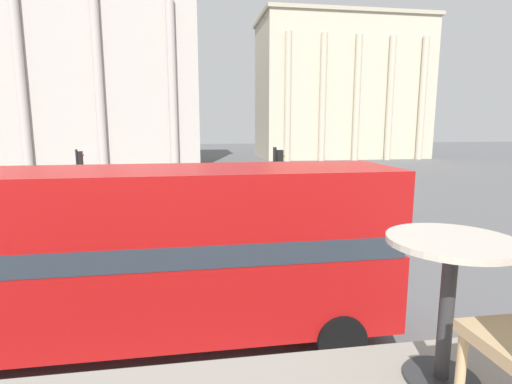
% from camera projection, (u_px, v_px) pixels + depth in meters
% --- Properties ---
extents(double_decker_bus, '(11.41, 2.67, 3.98)m').
position_uv_depth(double_decker_bus, '(129.00, 252.00, 8.42)').
color(double_decker_bus, black).
rests_on(double_decker_bus, ground_plane).
extents(cafe_dining_table, '(0.60, 0.60, 0.73)m').
position_uv_depth(cafe_dining_table, '(449.00, 278.00, 1.90)').
color(cafe_dining_table, '#2D2D30').
rests_on(cafe_dining_table, cafe_floor_slab).
extents(plaza_building_left, '(28.64, 12.37, 21.39)m').
position_uv_depth(plaza_building_left, '(76.00, 74.00, 46.27)').
color(plaza_building_left, '#BCB2A8').
rests_on(plaza_building_left, ground_plane).
extents(plaza_building_right, '(24.50, 13.09, 20.03)m').
position_uv_depth(plaza_building_right, '(340.00, 90.00, 59.53)').
color(plaza_building_right, beige).
rests_on(plaza_building_right, ground_plane).
extents(traffic_light_near, '(0.42, 0.24, 4.12)m').
position_uv_depth(traffic_light_near, '(276.00, 189.00, 13.88)').
color(traffic_light_near, black).
rests_on(traffic_light_near, ground_plane).
extents(traffic_light_mid, '(0.42, 0.24, 3.61)m').
position_uv_depth(traffic_light_mid, '(80.00, 173.00, 20.93)').
color(traffic_light_mid, black).
rests_on(traffic_light_mid, ground_plane).
extents(car_silver, '(4.20, 1.93, 1.35)m').
position_uv_depth(car_silver, '(359.00, 201.00, 22.03)').
color(car_silver, black).
rests_on(car_silver, ground_plane).
extents(car_navy, '(4.20, 1.93, 1.35)m').
position_uv_depth(car_navy, '(176.00, 194.00, 24.30)').
color(car_navy, black).
rests_on(car_navy, ground_plane).
extents(pedestrian_olive, '(0.32, 0.32, 1.69)m').
position_uv_depth(pedestrian_olive, '(177.00, 249.00, 12.69)').
color(pedestrian_olive, '#282B33').
rests_on(pedestrian_olive, ground_plane).
extents(pedestrian_blue, '(0.32, 0.32, 1.77)m').
position_uv_depth(pedestrian_blue, '(146.00, 176.00, 30.11)').
color(pedestrian_blue, '#282B33').
rests_on(pedestrian_blue, ground_plane).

